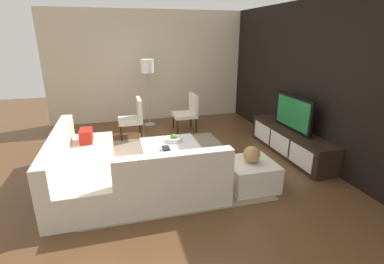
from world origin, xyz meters
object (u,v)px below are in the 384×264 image
Objects in this scene: fruit_bowl at (174,139)px; decorative_ball at (252,154)px; accent_chair_far at (188,110)px; book_stack at (166,149)px; ottoman at (250,174)px; floor_lamp at (147,70)px; media_console at (290,142)px; sectional_couch at (115,172)px; television at (293,113)px; accent_chair_near at (134,115)px; coffee_table at (171,155)px.

decorative_ball reaches higher than fruit_bowl.
book_stack is at bearing -32.70° from accent_chair_far.
fruit_bowl is (-1.21, -0.91, 0.23)m from ottoman.
floor_lamp reaches higher than decorative_ball.
media_console is 0.91× the size of sectional_couch.
floor_lamp reaches higher than book_stack.
book_stack is at bearing -87.28° from television.
floor_lamp is 3.80m from decorative_ball.
decorative_ball reaches higher than media_console.
sectional_couch is 2.72× the size of accent_chair_far.
fruit_bowl is 1.52m from decorative_ball.
fruit_bowl is (2.33, 0.16, -0.95)m from floor_lamp.
accent_chair_near is 1.24× the size of ottoman.
sectional_couch is at bearing -64.91° from book_stack.
coffee_table is at bearing -92.49° from media_console.
sectional_couch is 9.45× the size of decorative_ball.
fruit_bowl is 0.32× the size of accent_chair_far.
accent_chair_far is 2.90m from decorative_ball.
television is 3.34m from sectional_couch.
book_stack is (-0.82, -1.13, 0.21)m from ottoman.
television is 1.24× the size of accent_chair_far.
sectional_couch reaches higher than book_stack.
sectional_couch is at bearing -57.62° from coffee_table.
sectional_couch is 3.03m from accent_chair_far.
television is 2.49m from accent_chair_far.
coffee_table is 1.21× the size of accent_chair_near.
sectional_couch is 1.44× the size of floor_lamp.
ottoman is 2.80× the size of decorative_ball.
floor_lamp is at bearing -178.65° from coffee_table.
accent_chair_near reaches higher than ottoman.
television is at bearing 87.51° from coffee_table.
fruit_bowl reaches higher than book_stack.
floor_lamp is at bearing -163.22° from decorative_ball.
decorative_ball is 1.26× the size of book_stack.
floor_lamp is 1.89× the size of accent_chair_far.
accent_chair_far is at bearing -175.74° from ottoman.
television is 1.71m from ottoman.
accent_chair_near reaches higher than decorative_ball.
media_console is at bearing 125.96° from ottoman.
television is at bearing 125.95° from decorative_ball.
decorative_ball is at bearing 54.04° from book_stack.
sectional_couch is at bearing -81.12° from television.
media_console is at bearing 47.72° from accent_chair_near.
television is 3.87× the size of fruit_bowl.
accent_chair_near is 1.65m from fruit_bowl.
ottoman is at bearing 44.34° from coffee_table.
ottoman is 1.53m from fruit_bowl.
ottoman is (1.03, 1.01, -0.00)m from coffee_table.
media_console is 2.49× the size of accent_chair_near.
sectional_couch is at bearing -20.64° from accent_chair_near.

